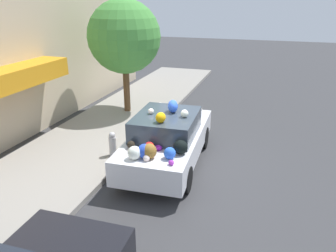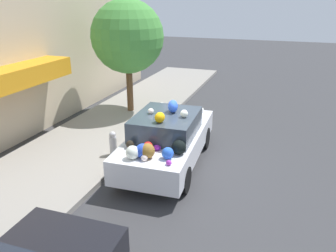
{
  "view_description": "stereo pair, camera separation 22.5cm",
  "coord_description": "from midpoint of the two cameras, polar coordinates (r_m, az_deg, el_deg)",
  "views": [
    {
      "loc": [
        -7.64,
        -2.53,
        4.24
      ],
      "look_at": [
        0.0,
        -0.04,
        1.09
      ],
      "focal_mm": 35.0,
      "sensor_mm": 36.0,
      "label": 1
    },
    {
      "loc": [
        -7.57,
        -2.75,
        4.24
      ],
      "look_at": [
        0.0,
        -0.04,
        1.09
      ],
      "focal_mm": 35.0,
      "sensor_mm": 36.0,
      "label": 2
    }
  ],
  "objects": [
    {
      "name": "art_car",
      "position": [
        8.7,
        0.63,
        -2.08
      ],
      "size": [
        4.18,
        1.93,
        1.79
      ],
      "rotation": [
        0.0,
        0.0,
        0.05
      ],
      "color": "silver",
      "rests_on": "ground"
    },
    {
      "name": "building_facade",
      "position": [
        10.78,
        -25.73,
        12.82
      ],
      "size": [
        18.0,
        1.2,
        6.12
      ],
      "color": "#C6B293",
      "rests_on": "ground"
    },
    {
      "name": "sidewalk_curb",
      "position": [
        10.18,
        -14.05,
        -3.48
      ],
      "size": [
        24.0,
        3.2,
        0.14
      ],
      "color": "gray",
      "rests_on": "ground"
    },
    {
      "name": "fire_hydrant",
      "position": [
        9.19,
        -8.86,
        -3.02
      ],
      "size": [
        0.2,
        0.2,
        0.7
      ],
      "color": "#B2B2B7",
      "rests_on": "sidewalk_curb"
    },
    {
      "name": "ground_plane",
      "position": [
        9.1,
        0.47,
        -6.4
      ],
      "size": [
        60.0,
        60.0,
        0.0
      ],
      "primitive_type": "plane",
      "color": "#38383A"
    },
    {
      "name": "street_tree",
      "position": [
        12.34,
        -6.52,
        15.17
      ],
      "size": [
        2.65,
        2.65,
        4.13
      ],
      "color": "brown",
      "rests_on": "sidewalk_curb"
    }
  ]
}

